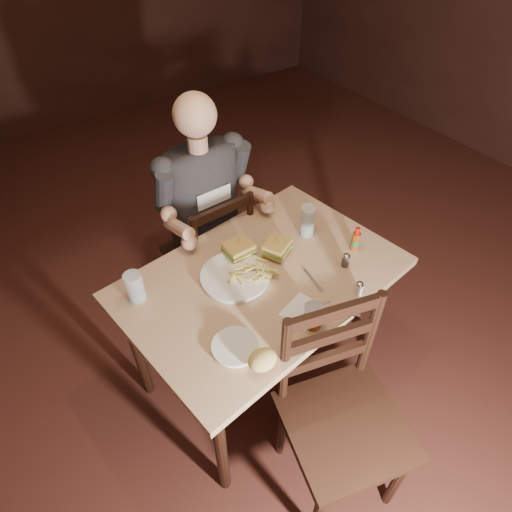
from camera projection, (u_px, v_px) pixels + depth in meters
room_shell at (275, 117)px, 1.63m from camera, size 7.00×7.00×7.00m
main_table at (262, 288)px, 1.95m from camera, size 1.32×0.98×0.77m
chair_far at (208, 253)px, 2.47m from camera, size 0.44×0.48×0.90m
chair_near at (345, 426)px, 1.68m from camera, size 0.56×0.59×0.99m
diner at (206, 187)px, 2.12m from camera, size 0.56×0.45×0.92m
dinner_plate at (235, 277)px, 1.87m from camera, size 0.34×0.34×0.02m
sandwich_left at (238, 245)px, 1.93m from camera, size 0.13×0.11×0.10m
sandwich_right at (277, 244)px, 1.94m from camera, size 0.15×0.14×0.10m
fries_pile at (252, 273)px, 1.85m from camera, size 0.27×0.21×0.04m
ketchup_dollop at (253, 268)px, 1.90m from camera, size 0.04×0.04×0.01m
glass_left at (135, 287)px, 1.75m from camera, size 0.09×0.09×0.14m
glass_right at (307, 221)px, 2.04m from camera, size 0.08×0.08×0.16m
hot_sauce at (356, 239)px, 1.98m from camera, size 0.05×0.05×0.13m
salt_shaker at (359, 288)px, 1.79m from camera, size 0.04×0.04×0.06m
pepper_shaker at (346, 260)px, 1.92m from camera, size 0.04×0.04×0.06m
syrup_dispenser at (313, 316)px, 1.66m from camera, size 0.09×0.09×0.10m
napkin at (304, 312)px, 1.74m from camera, size 0.19×0.18×0.00m
knife at (333, 310)px, 1.74m from camera, size 0.15×0.18×0.01m
fork at (313, 280)px, 1.86m from camera, size 0.03×0.15×0.00m
side_plate at (235, 347)px, 1.61m from camera, size 0.20×0.20×0.01m
bread_roll at (262, 360)px, 1.52m from camera, size 0.12×0.11×0.07m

